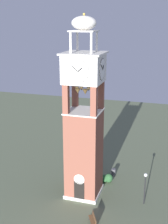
{
  "coord_description": "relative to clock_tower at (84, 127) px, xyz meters",
  "views": [
    {
      "loc": [
        8.6,
        -28.03,
        18.15
      ],
      "look_at": [
        0.0,
        0.0,
        9.22
      ],
      "focal_mm": 49.16,
      "sensor_mm": 36.0,
      "label": 1
    }
  ],
  "objects": [
    {
      "name": "shrub_left_of_tower",
      "position": [
        1.55,
        3.05,
        -7.2
      ],
      "size": [
        1.12,
        1.12,
        0.79
      ],
      "primitive_type": "ellipsoid",
      "color": "#28562D",
      "rests_on": "ground"
    },
    {
      "name": "clock_tower",
      "position": [
        0.0,
        0.0,
        0.0
      ],
      "size": [
        3.93,
        3.93,
        18.68
      ],
      "color": "brown",
      "rests_on": "ground"
    },
    {
      "name": "park_bench",
      "position": [
        2.34,
        -4.84,
        -7.11
      ],
      "size": [
        1.11,
        1.63,
        0.95
      ],
      "color": "brown",
      "rests_on": "ground"
    },
    {
      "name": "shrub_near_entry",
      "position": [
        2.05,
        3.05,
        -7.07
      ],
      "size": [
        0.93,
        0.93,
        1.05
      ],
      "primitive_type": "ellipsoid",
      "color": "#28562D",
      "rests_on": "ground"
    },
    {
      "name": "shrub_behind_bench",
      "position": [
        -0.86,
        2.19,
        -7.11
      ],
      "size": [
        1.24,
        1.24,
        0.96
      ],
      "primitive_type": "ellipsoid",
      "color": "#28562D",
      "rests_on": "ground"
    },
    {
      "name": "lamp_post",
      "position": [
        6.46,
        -0.14,
        -5.16
      ],
      "size": [
        0.36,
        0.36,
        3.46
      ],
      "color": "black",
      "rests_on": "ground"
    },
    {
      "name": "trash_bin",
      "position": [
        2.24,
        4.9,
        -7.19
      ],
      "size": [
        0.52,
        0.52,
        0.8
      ],
      "primitive_type": "cylinder",
      "color": "#4C4C51",
      "rests_on": "ground"
    },
    {
      "name": "ground",
      "position": [
        -0.0,
        0.0,
        -7.59
      ],
      "size": [
        80.0,
        80.0,
        0.0
      ],
      "primitive_type": "plane",
      "color": "#5B664C"
    }
  ]
}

